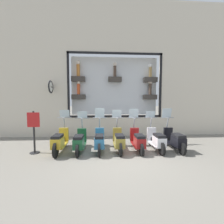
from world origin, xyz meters
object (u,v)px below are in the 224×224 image
scooter_black_0 (175,140)px  scooter_teal_4 (99,141)px  scooter_yellow_6 (60,141)px  scooter_red_2 (138,140)px  shop_sign_post (34,131)px  scooter_white_1 (157,140)px  scooter_green_5 (80,141)px  scooter_olive_3 (119,141)px

scooter_black_0 → scooter_teal_4: size_ratio=1.00×
scooter_yellow_6 → scooter_red_2: bearing=-90.1°
scooter_black_0 → shop_sign_post: 5.53m
scooter_white_1 → scooter_green_5: same height
scooter_white_1 → scooter_red_2: 0.76m
scooter_red_2 → scooter_yellow_6: (0.01, 3.04, 0.02)m
scooter_white_1 → scooter_teal_4: (0.01, 2.28, 0.01)m
scooter_red_2 → scooter_teal_4: (0.00, 1.52, 0.01)m
scooter_black_0 → scooter_olive_3: bearing=90.0°
scooter_white_1 → scooter_olive_3: size_ratio=1.00×
scooter_olive_3 → scooter_white_1: bearing=-90.1°
scooter_red_2 → scooter_olive_3: scooter_red_2 is taller
shop_sign_post → scooter_yellow_6: bearing=-89.1°
scooter_olive_3 → shop_sign_post: (-0.01, 3.23, 0.43)m
scooter_green_5 → scooter_yellow_6: size_ratio=0.99×
scooter_white_1 → scooter_black_0: bearing=-89.9°
scooter_yellow_6 → scooter_white_1: bearing=-90.1°
scooter_black_0 → scooter_teal_4: 3.04m
scooter_yellow_6 → shop_sign_post: (-0.01, 0.95, 0.42)m
scooter_olive_3 → shop_sign_post: bearing=90.2°
scooter_white_1 → scooter_green_5: bearing=90.0°
scooter_teal_4 → scooter_green_5: bearing=90.5°
scooter_teal_4 → shop_sign_post: 2.50m
scooter_green_5 → scooter_yellow_6: bearing=89.4°
scooter_black_0 → scooter_yellow_6: bearing=89.9°
scooter_teal_4 → shop_sign_post: bearing=90.3°
scooter_red_2 → scooter_yellow_6: scooter_red_2 is taller
shop_sign_post → scooter_teal_4: bearing=-89.7°
scooter_white_1 → scooter_olive_3: (0.00, 1.52, 0.01)m
scooter_teal_4 → scooter_green_5: 0.76m
scooter_black_0 → scooter_white_1: size_ratio=1.00×
scooter_red_2 → scooter_green_5: 2.28m
scooter_teal_4 → scooter_yellow_6: scooter_teal_4 is taller
scooter_yellow_6 → shop_sign_post: size_ratio=1.13×
scooter_red_2 → scooter_yellow_6: 3.04m
scooter_white_1 → scooter_olive_3: bearing=89.9°
scooter_olive_3 → scooter_green_5: scooter_olive_3 is taller
scooter_white_1 → scooter_yellow_6: bearing=89.9°
scooter_white_1 → scooter_yellow_6: scooter_yellow_6 is taller
scooter_black_0 → scooter_red_2: scooter_black_0 is taller
scooter_red_2 → scooter_olive_3: bearing=89.9°
scooter_olive_3 → shop_sign_post: size_ratio=1.12×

